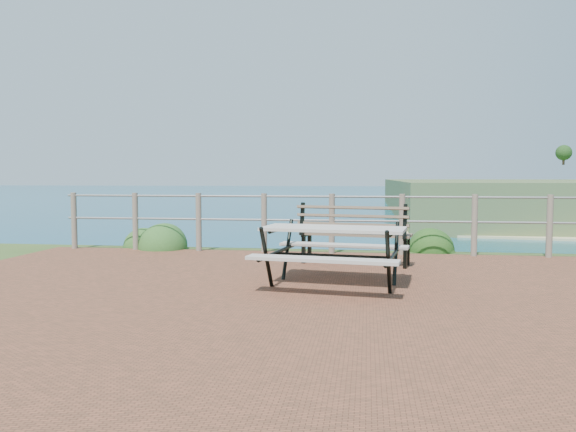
% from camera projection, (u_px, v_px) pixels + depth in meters
% --- Properties ---
extents(ground, '(10.00, 7.00, 0.12)m').
position_uv_depth(ground, '(312.00, 297.00, 6.09)').
color(ground, brown).
rests_on(ground, ground).
extents(ocean, '(1200.00, 1200.00, 0.00)m').
position_uv_depth(ocean, '(366.00, 180.00, 203.63)').
color(ocean, '#12636F').
rests_on(ocean, ground).
extents(safety_railing, '(9.40, 0.10, 1.00)m').
position_uv_depth(safety_railing, '(332.00, 220.00, 9.36)').
color(safety_railing, '#6B5B4C').
rests_on(safety_railing, ground).
extents(picnic_table, '(1.72, 1.42, 0.69)m').
position_uv_depth(picnic_table, '(333.00, 250.00, 6.56)').
color(picnic_table, '#A49D93').
rests_on(picnic_table, ground).
extents(park_bench, '(1.66, 0.71, 0.91)m').
position_uv_depth(park_bench, '(355.00, 225.00, 8.18)').
color(park_bench, brown).
rests_on(park_bench, ground).
extents(shrub_lip_west, '(0.88, 0.88, 0.66)m').
position_uv_depth(shrub_lip_west, '(155.00, 247.00, 10.35)').
color(shrub_lip_west, '#2C521F').
rests_on(shrub_lip_west, ground).
extents(shrub_lip_east, '(0.86, 0.86, 0.63)m').
position_uv_depth(shrub_lip_east, '(437.00, 250.00, 9.92)').
color(shrub_lip_east, '#184615').
rests_on(shrub_lip_east, ground).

